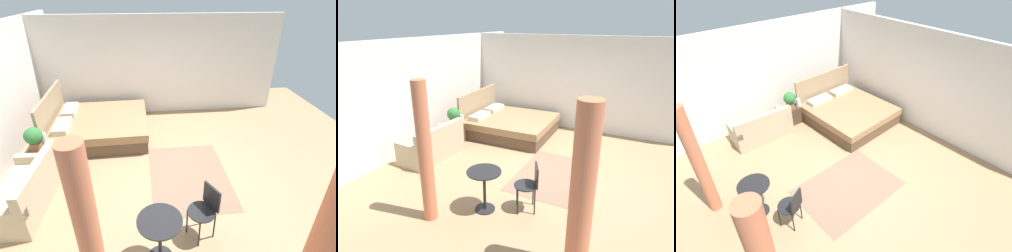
{
  "view_description": "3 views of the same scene",
  "coord_description": "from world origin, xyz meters",
  "views": [
    {
      "loc": [
        -4.16,
        0.51,
        3.29
      ],
      "look_at": [
        0.2,
        0.04,
        0.88
      ],
      "focal_mm": 27.14,
      "sensor_mm": 36.0,
      "label": 1
    },
    {
      "loc": [
        -5.67,
        -1.94,
        3.09
      ],
      "look_at": [
        -0.03,
        0.96,
        0.82
      ],
      "focal_mm": 31.73,
      "sensor_mm": 36.0,
      "label": 2
    },
    {
      "loc": [
        -2.95,
        -3.16,
        4.3
      ],
      "look_at": [
        0.59,
        0.76,
        0.65
      ],
      "focal_mm": 28.12,
      "sensor_mm": 36.0,
      "label": 3
    }
  ],
  "objects": [
    {
      "name": "curtain_left",
      "position": [
        -2.56,
        -1.35,
        1.15
      ],
      "size": [
        0.3,
        0.3,
        2.31
      ],
      "color": "#D1704C",
      "rests_on": "ground"
    },
    {
      "name": "couch",
      "position": [
        -0.75,
        2.52,
        0.28
      ],
      "size": [
        1.53,
        0.84,
        0.84
      ],
      "color": "tan",
      "rests_on": "ground"
    },
    {
      "name": "cafe_chair_near_window",
      "position": [
        -1.61,
        -0.31,
        0.53
      ],
      "size": [
        0.55,
        0.55,
        0.85
      ],
      "color": "black",
      "rests_on": "ground"
    },
    {
      "name": "ground_plane",
      "position": [
        0.0,
        0.0,
        -0.01
      ],
      "size": [
        8.62,
        9.68,
        0.02
      ],
      "primitive_type": "cube",
      "color": "#9E7A56"
    },
    {
      "name": "balcony_table",
      "position": [
        -1.96,
        0.38,
        0.51
      ],
      "size": [
        0.58,
        0.58,
        0.74
      ],
      "color": "black",
      "rests_on": "ground"
    },
    {
      "name": "potted_plant",
      "position": [
        0.23,
        2.62,
        0.76
      ],
      "size": [
        0.34,
        0.34,
        0.47
      ],
      "color": "#935B3D",
      "rests_on": "nightstand"
    },
    {
      "name": "curtain_right",
      "position": [
        -2.56,
        1.06,
        1.15
      ],
      "size": [
        0.22,
        0.22,
        2.31
      ],
      "color": "#D1704C",
      "rests_on": "ground"
    },
    {
      "name": "vase",
      "position": [
        0.45,
        2.55,
        0.61
      ],
      "size": [
        0.13,
        0.13,
        0.22
      ],
      "color": "silver",
      "rests_on": "nightstand"
    },
    {
      "name": "bed",
      "position": [
        1.5,
        1.63,
        0.28
      ],
      "size": [
        2.07,
        2.29,
        1.17
      ],
      "color": "brown",
      "rests_on": "ground"
    },
    {
      "name": "area_rug",
      "position": [
        -0.28,
        -0.32,
        0.0
      ],
      "size": [
        2.05,
        1.51,
        0.01
      ],
      "primitive_type": "cube",
      "color": "#7F604C",
      "rests_on": "ground"
    },
    {
      "name": "nightstand",
      "position": [
        0.33,
        2.6,
        0.25
      ],
      "size": [
        0.4,
        0.35,
        0.5
      ],
      "color": "#473323",
      "rests_on": "ground"
    },
    {
      "name": "wall_right",
      "position": [
        2.81,
        0.0,
        1.35
      ],
      "size": [
        0.12,
        6.68,
        2.71
      ],
      "primitive_type": "cube",
      "color": "silver",
      "rests_on": "ground"
    }
  ]
}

